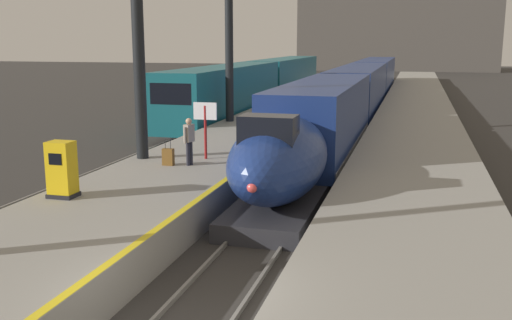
{
  "coord_description": "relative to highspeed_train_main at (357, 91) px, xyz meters",
  "views": [
    {
      "loc": [
        3.95,
        -9.03,
        5.39
      ],
      "look_at": [
        -0.69,
        8.04,
        1.8
      ],
      "focal_mm": 41.16,
      "sensor_mm": 36.0,
      "label": 1
    }
  ],
  "objects": [
    {
      "name": "rail_secondary_left",
      "position": [
        -8.85,
        -5.12,
        -1.9
      ],
      "size": [
        0.08,
        110.0,
        0.12
      ],
      "primitive_type": "cube",
      "color": "slate",
      "rests_on": "ground"
    },
    {
      "name": "terminus_back_wall",
      "position": [
        0.0,
        69.38,
        5.04
      ],
      "size": [
        36.0,
        2.0,
        14.0
      ],
      "primitive_type": "cube",
      "color": "#4C4742",
      "rests_on": "ground"
    },
    {
      "name": "rail_main_right",
      "position": [
        0.75,
        -5.12,
        -1.9
      ],
      "size": [
        0.08,
        110.0,
        0.12
      ],
      "primitive_type": "cube",
      "color": "slate",
      "rests_on": "ground"
    },
    {
      "name": "platform_left",
      "position": [
        -4.05,
        -7.87,
        -1.43
      ],
      "size": [
        4.8,
        110.0,
        1.05
      ],
      "primitive_type": "cube",
      "color": "gray",
      "rests_on": "ground"
    },
    {
      "name": "ticket_machine_yellow",
      "position": [
        -5.55,
        -27.55,
        -0.17
      ],
      "size": [
        0.76,
        0.62,
        1.6
      ],
      "color": "yellow",
      "rests_on": "platform_left"
    },
    {
      "name": "platform_left_safety_stripe",
      "position": [
        -1.77,
        -7.87,
        -0.9
      ],
      "size": [
        0.2,
        107.8,
        0.01
      ],
      "primitive_type": "cube",
      "color": "yellow",
      "rests_on": "platform_left"
    },
    {
      "name": "rolling_suitcase",
      "position": [
        -4.43,
        -22.74,
        -0.6
      ],
      "size": [
        0.4,
        0.22,
        0.98
      ],
      "color": "brown",
      "rests_on": "platform_left"
    },
    {
      "name": "highspeed_train_main",
      "position": [
        0.0,
        0.0,
        0.0
      ],
      "size": [
        2.92,
        56.52,
        3.6
      ],
      "color": "navy",
      "rests_on": "ground"
    },
    {
      "name": "departure_info_board",
      "position": [
        -3.55,
        -21.27,
        0.6
      ],
      "size": [
        0.9,
        0.1,
        2.12
      ],
      "color": "maroon",
      "rests_on": "platform_left"
    },
    {
      "name": "platform_right",
      "position": [
        4.05,
        -7.87,
        -1.43
      ],
      "size": [
        4.8,
        110.0,
        1.05
      ],
      "primitive_type": "cube",
      "color": "gray",
      "rests_on": "ground"
    },
    {
      "name": "station_column_far",
      "position": [
        -5.9,
        -10.94,
        4.43
      ],
      "size": [
        4.0,
        0.68,
        8.84
      ],
      "color": "black",
      "rests_on": "platform_left"
    },
    {
      "name": "rail_secondary_right",
      "position": [
        -7.35,
        -5.12,
        -1.9
      ],
      "size": [
        0.08,
        110.0,
        0.12
      ],
      "primitive_type": "cube",
      "color": "slate",
      "rests_on": "ground"
    },
    {
      "name": "regional_train_adjacent",
      "position": [
        -8.1,
        4.21,
        0.17
      ],
      "size": [
        2.85,
        36.6,
        3.8
      ],
      "color": "#145660",
      "rests_on": "ground"
    },
    {
      "name": "passenger_near_edge",
      "position": [
        -3.7,
        -22.53,
        0.08
      ],
      "size": [
        0.31,
        0.55,
        1.69
      ],
      "color": "#23232D",
      "rests_on": "platform_left"
    },
    {
      "name": "rail_main_left",
      "position": [
        -0.75,
        -5.12,
        -1.9
      ],
      "size": [
        0.08,
        110.0,
        0.12
      ],
      "primitive_type": "cube",
      "color": "slate",
      "rests_on": "ground"
    }
  ]
}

